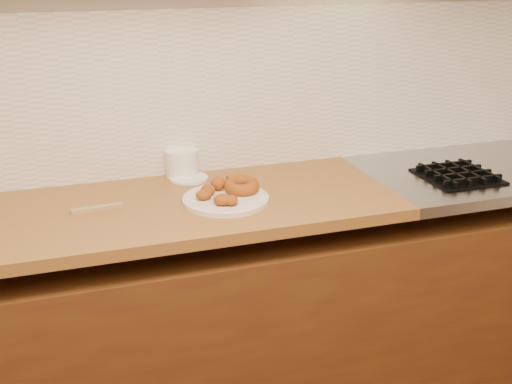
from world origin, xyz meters
TOP-DOWN VIEW (x-y plane):
  - wall_back at (0.00, 2.00)m, footprint 4.00×0.02m
  - base_cabinet at (0.00, 1.69)m, footprint 3.60×0.60m
  - butcher_block at (-0.65, 1.69)m, footprint 2.30×0.62m
  - backsplash at (0.00, 1.99)m, footprint 3.60×0.02m
  - donut_plate at (-0.08, 1.64)m, footprint 0.29×0.29m
  - ring_donut at (-0.02, 1.68)m, footprint 0.13×0.13m
  - fried_dough_chunks at (-0.11, 1.64)m, footprint 0.13×0.21m
  - plastic_tub at (-0.17, 1.95)m, footprint 0.16×0.16m
  - tub_lid at (-0.15, 1.90)m, footprint 0.16×0.16m
  - brass_jar_lid at (0.02, 1.86)m, footprint 0.09×0.09m
  - wooden_utensil at (-0.50, 1.70)m, footprint 0.17×0.04m

SIDE VIEW (x-z plane):
  - base_cabinet at x=0.00m, z-range 0.00..0.77m
  - butcher_block at x=-0.65m, z-range 0.86..0.90m
  - tub_lid at x=-0.15m, z-range 0.90..0.91m
  - wooden_utensil at x=-0.50m, z-range 0.90..0.91m
  - brass_jar_lid at x=0.02m, z-range 0.90..0.91m
  - donut_plate at x=-0.08m, z-range 0.90..0.92m
  - fried_dough_chunks at x=-0.11m, z-range 0.91..0.96m
  - ring_donut at x=-0.02m, z-range 0.91..0.96m
  - plastic_tub at x=-0.17m, z-range 0.90..1.00m
  - backsplash at x=0.00m, z-range 0.90..1.50m
  - wall_back at x=0.00m, z-range 0.00..2.70m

